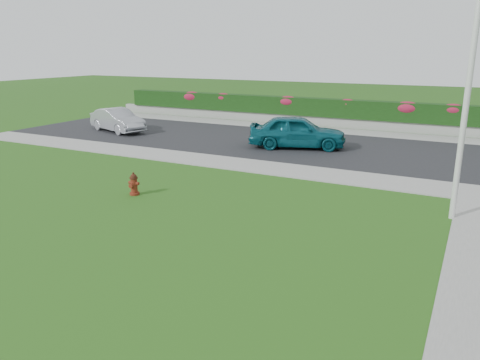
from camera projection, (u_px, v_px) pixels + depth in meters
The scene contains 16 objects.
ground at pixel (151, 258), 10.74m from camera, with size 120.00×120.00×0.00m, color black.
street_far at pixel (238, 139), 24.93m from camera, with size 26.00×8.00×0.04m, color black.
sidewalk_far at pixel (167, 155), 21.08m from camera, with size 24.00×2.00×0.04m, color gray.
sidewalk_beyond at pixel (338, 131), 27.45m from camera, with size 34.00×2.00×0.04m, color gray.
retaining_wall at pixel (345, 123), 28.66m from camera, with size 34.00×0.40×0.60m, color gray.
hedge at pixel (346, 109), 28.52m from camera, with size 32.00×0.90×1.10m, color black.
fire_hydrant at pixel (134, 184), 15.35m from camera, with size 0.39×0.37×0.76m.
sedan_teal at pixel (297, 132), 22.50m from camera, with size 1.85×4.60×1.57m, color #0C525E.
sedan_silver at pixel (117, 120), 27.01m from camera, with size 1.40×4.01×1.32m, color #A5A6AD.
utility_pole at pixel (467, 100), 12.39m from camera, with size 0.16×0.16×6.67m, color silver.
flower_clump_a at pixel (192, 96), 33.23m from camera, with size 1.42×0.92×0.71m, color #AF1E38.
flower_clump_b at pixel (223, 97), 32.09m from camera, with size 1.18×0.76×0.59m, color #AF1E38.
flower_clump_c at pixel (288, 101), 30.01m from camera, with size 1.35×0.87×0.68m, color #AF1E38.
flower_clump_d at pixel (347, 104), 28.30m from camera, with size 1.10×0.71×0.55m, color #AF1E38.
flower_clump_e at pixel (407, 108), 26.79m from camera, with size 1.46×0.94×0.73m, color #AF1E38.
flower_clump_f at pixel (453, 109), 25.72m from camera, with size 1.26×0.81×0.63m, color #AF1E38.
Camera 1 is at (6.33, -7.83, 4.62)m, focal length 35.00 mm.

